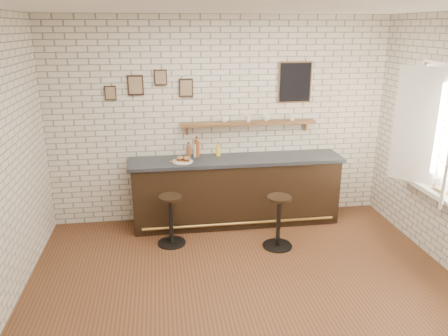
{
  "coord_description": "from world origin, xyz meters",
  "views": [
    {
      "loc": [
        -0.88,
        -4.27,
        2.83
      ],
      "look_at": [
        -0.11,
        0.9,
        1.13
      ],
      "focal_mm": 35.0,
      "sensor_mm": 36.0,
      "label": 1
    }
  ],
  "objects": [
    {
      "name": "book_lower",
      "position": [
        2.38,
        0.2,
        0.94
      ],
      "size": [
        0.22,
        0.27,
        0.02
      ],
      "primitive_type": "imported",
      "rotation": [
        0.0,
        0.0,
        0.15
      ],
      "color": "tan",
      "rests_on": "window_sill"
    },
    {
      "name": "potato_chips",
      "position": [
        -0.62,
        1.62,
        1.02
      ],
      "size": [
        0.27,
        0.18,
        0.0
      ],
      "color": "gold",
      "rests_on": "sandwich_plate"
    },
    {
      "name": "book_upper",
      "position": [
        2.38,
        0.19,
        0.96
      ],
      "size": [
        0.17,
        0.23,
        0.02
      ],
      "primitive_type": "imported",
      "rotation": [
        0.0,
        0.0,
        0.05
      ],
      "color": "tan",
      "rests_on": "book_lower"
    },
    {
      "name": "sandwich_plate",
      "position": [
        -0.6,
        1.63,
        1.02
      ],
      "size": [
        0.28,
        0.28,
        0.01
      ],
      "primitive_type": "cylinder",
      "color": "white",
      "rests_on": "bar_counter"
    },
    {
      "name": "wall_shelf",
      "position": [
        0.4,
        1.9,
        1.48
      ],
      "size": [
        2.0,
        0.18,
        0.18
      ],
      "color": "brown",
      "rests_on": "ground"
    },
    {
      "name": "bar_stool_right",
      "position": [
        0.61,
        0.85,
        0.39
      ],
      "size": [
        0.4,
        0.4,
        0.72
      ],
      "color": "black",
      "rests_on": "ground"
    },
    {
      "name": "condiment_bottle_yellow",
      "position": [
        -0.06,
        1.86,
        1.1
      ],
      "size": [
        0.06,
        0.06,
        0.21
      ],
      "color": "yellow",
      "rests_on": "bar_counter"
    },
    {
      "name": "back_wall_decor",
      "position": [
        0.23,
        1.98,
        2.05
      ],
      "size": [
        2.96,
        0.02,
        0.56
      ],
      "color": "black",
      "rests_on": "ground"
    },
    {
      "name": "shelf_cup_c",
      "position": [
        0.67,
        1.9,
        1.55
      ],
      "size": [
        0.16,
        0.16,
        0.1
      ],
      "primitive_type": "imported",
      "rotation": [
        0.0,
        0.0,
        1.83
      ],
      "color": "white",
      "rests_on": "wall_shelf"
    },
    {
      "name": "bar_counter",
      "position": [
        0.19,
        1.7,
        0.51
      ],
      "size": [
        3.1,
        0.65,
        1.01
      ],
      "color": "black",
      "rests_on": "ground"
    },
    {
      "name": "window_sill",
      "position": [
        2.4,
        0.3,
        0.9
      ],
      "size": [
        0.2,
        1.35,
        0.06
      ],
      "color": "white",
      "rests_on": "ground"
    },
    {
      "name": "bar_stool_left",
      "position": [
        -0.8,
        1.14,
        0.37
      ],
      "size": [
        0.39,
        0.39,
        0.7
      ],
      "color": "black",
      "rests_on": "ground"
    },
    {
      "name": "bitters_bottle_white",
      "position": [
        -0.39,
        1.86,
        1.11
      ],
      "size": [
        0.06,
        0.06,
        0.25
      ],
      "color": "silver",
      "rests_on": "bar_counter"
    },
    {
      "name": "ciabatta_sandwich",
      "position": [
        -0.59,
        1.63,
        1.05
      ],
      "size": [
        0.22,
        0.16,
        0.07
      ],
      "color": "#AF8048",
      "rests_on": "sandwich_plate"
    },
    {
      "name": "ground",
      "position": [
        0.0,
        0.0,
        0.0
      ],
      "size": [
        5.0,
        5.0,
        0.0
      ],
      "primitive_type": "plane",
      "color": "brown",
      "rests_on": "ground"
    },
    {
      "name": "shelf_cup_b",
      "position": [
        0.39,
        1.9,
        1.55
      ],
      "size": [
        0.12,
        0.12,
        0.09
      ],
      "primitive_type": "imported",
      "rotation": [
        0.0,
        0.0,
        1.34
      ],
      "color": "white",
      "rests_on": "wall_shelf"
    },
    {
      "name": "casement_window",
      "position": [
        2.36,
        0.3,
        1.65
      ],
      "size": [
        0.4,
        1.3,
        1.56
      ],
      "color": "white",
      "rests_on": "ground"
    },
    {
      "name": "bitters_bottle_amber",
      "position": [
        -0.37,
        1.86,
        1.13
      ],
      "size": [
        0.07,
        0.07,
        0.3
      ],
      "color": "#974718",
      "rests_on": "bar_counter"
    },
    {
      "name": "bitters_bottle_brown",
      "position": [
        -0.49,
        1.86,
        1.1
      ],
      "size": [
        0.07,
        0.07,
        0.22
      ],
      "color": "brown",
      "rests_on": "bar_counter"
    },
    {
      "name": "shelf_cup_d",
      "position": [
        1.06,
        1.9,
        1.54
      ],
      "size": [
        0.13,
        0.13,
        0.09
      ],
      "primitive_type": "imported",
      "rotation": [
        0.0,
        0.0,
        0.43
      ],
      "color": "white",
      "rests_on": "wall_shelf"
    },
    {
      "name": "shelf_cup_a",
      "position": [
        0.04,
        1.9,
        1.54
      ],
      "size": [
        0.11,
        0.11,
        0.09
      ],
      "primitive_type": "imported",
      "rotation": [
        0.0,
        0.0,
        0.03
      ],
      "color": "white",
      "rests_on": "wall_shelf"
    }
  ]
}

